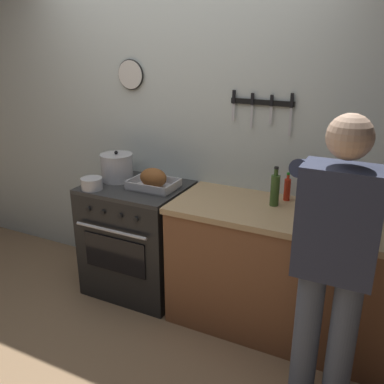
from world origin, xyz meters
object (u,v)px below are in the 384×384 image
at_px(saucepan, 92,184).
at_px(stock_pot, 117,167).
at_px(person_cook, 335,256).
at_px(roasting_pan, 153,180).
at_px(bottle_olive_oil, 275,189).
at_px(bottle_soy_sauce, 302,195).
at_px(stove, 138,238).
at_px(bottle_hot_sauce, 287,189).
at_px(cutting_board, 342,222).

bearing_deg(saucepan, stock_pot, 80.40).
distance_m(person_cook, roasting_pan, 1.52).
distance_m(stock_pot, saucepan, 0.27).
bearing_deg(bottle_olive_oil, bottle_soy_sauce, 15.31).
bearing_deg(stove, bottle_olive_oil, 3.90).
bearing_deg(bottle_hot_sauce, person_cook, -60.49).
xyz_separation_m(saucepan, cutting_board, (1.77, 0.18, -0.03)).
relative_size(saucepan, bottle_soy_sauce, 0.74).
relative_size(bottle_hot_sauce, bottle_soy_sauce, 0.93).
xyz_separation_m(cutting_board, bottle_olive_oil, (-0.46, 0.11, 0.10)).
distance_m(person_cook, stock_pot, 1.87).
height_order(cutting_board, bottle_olive_oil, bottle_olive_oil).
xyz_separation_m(stove, roasting_pan, (0.16, 0.00, 0.52)).
bearing_deg(person_cook, stove, 70.64).
xyz_separation_m(stove, bottle_hot_sauce, (1.12, 0.21, 0.53)).
bearing_deg(roasting_pan, stock_pot, 173.38).
xyz_separation_m(roasting_pan, saucepan, (-0.40, -0.22, -0.02)).
height_order(bottle_soy_sauce, bottle_olive_oil, bottle_olive_oil).
xyz_separation_m(roasting_pan, stock_pot, (-0.36, 0.04, 0.04)).
bearing_deg(bottle_soy_sauce, stove, -174.49).
distance_m(bottle_soy_sauce, bottle_olive_oil, 0.18).
bearing_deg(cutting_board, saucepan, -174.19).
height_order(roasting_pan, bottle_soy_sauce, bottle_soy_sauce).
bearing_deg(stove, bottle_soy_sauce, 5.51).
distance_m(person_cook, saucepan, 1.84).
xyz_separation_m(person_cook, bottle_olive_oil, (-0.50, 0.65, 0.06)).
bearing_deg(roasting_pan, bottle_olive_oil, 4.51).
distance_m(saucepan, bottle_soy_sauce, 1.52).
bearing_deg(person_cook, saucepan, 79.68).
height_order(cutting_board, bottle_hot_sauce, bottle_hot_sauce).
bearing_deg(stock_pot, bottle_soy_sauce, 3.06).
xyz_separation_m(person_cook, cutting_board, (-0.04, 0.54, -0.04)).
height_order(stove, bottle_hot_sauce, bottle_hot_sauce).
bearing_deg(bottle_olive_oil, roasting_pan, -175.49).
relative_size(stock_pot, saucepan, 1.59).
distance_m(stove, roasting_pan, 0.54).
height_order(saucepan, bottle_hot_sauce, bottle_hot_sauce).
bearing_deg(bottle_hot_sauce, stove, -169.56).
bearing_deg(cutting_board, roasting_pan, 178.28).
bearing_deg(bottle_soy_sauce, bottle_olive_oil, -164.69).
xyz_separation_m(stove, stock_pot, (-0.20, 0.04, 0.56)).
height_order(stove, roasting_pan, roasting_pan).
bearing_deg(saucepan, stove, 42.32).
xyz_separation_m(roasting_pan, bottle_soy_sauce, (1.08, 0.12, 0.02)).
bearing_deg(person_cook, bottle_soy_sauce, 25.85).
relative_size(stove, bottle_hot_sauce, 4.50).
height_order(person_cook, stock_pot, person_cook).
xyz_separation_m(person_cook, roasting_pan, (-1.40, 0.58, 0.01)).
relative_size(person_cook, bottle_olive_oil, 6.13).
distance_m(saucepan, bottle_hot_sauce, 1.42).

